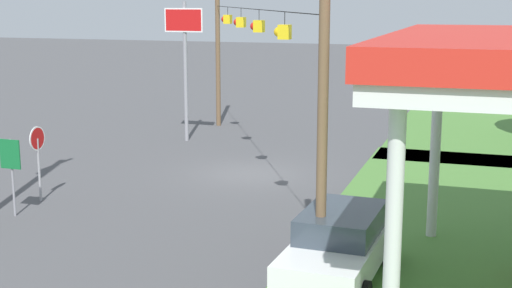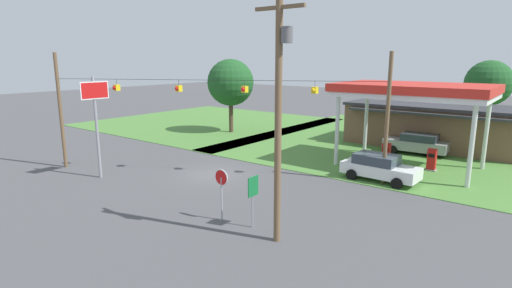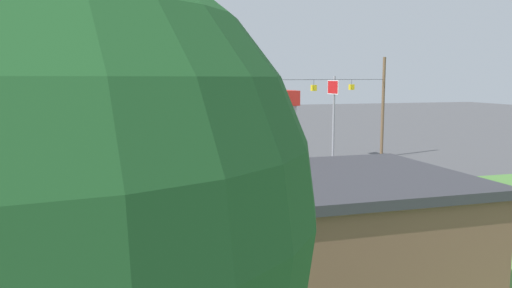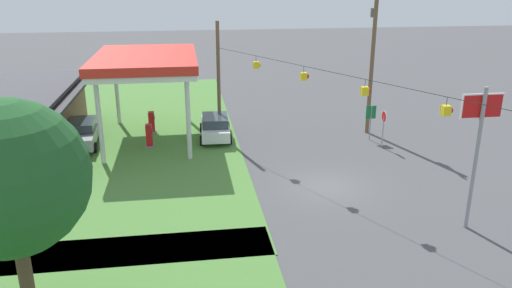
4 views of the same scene
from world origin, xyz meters
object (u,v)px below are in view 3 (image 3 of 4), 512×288
Objects in this scene: car_at_pumps_front at (157,188)px; fuel_pump_far at (117,217)px; car_at_pumps_rear at (191,242)px; route_sign at (169,143)px; stop_sign_overhead at (333,102)px; stop_sign_roadside at (192,141)px; utility_pole_main at (143,87)px; tree_behind_station at (50,215)px; gas_station_store at (202,252)px; fuel_pump_near at (195,211)px; gas_station_canopy at (154,103)px.

fuel_pump_far is at bearing 67.93° from car_at_pumps_front.
car_at_pumps_rear is 2.04× the size of route_sign.
fuel_pump_far is at bearing 41.87° from stop_sign_overhead.
utility_pole_main reaches higher than stop_sign_roadside.
stop_sign_overhead is 0.87× the size of tree_behind_station.
tree_behind_station is (6.17, 31.12, 3.39)m from stop_sign_roadside.
utility_pole_main is at bearing -2.43° from stop_sign_overhead.
tree_behind_station is at bearing 60.96° from stop_sign_overhead.
gas_station_store is 2.24× the size of stop_sign_overhead.
gas_station_store is 3.05× the size of car_at_pumps_front.
route_sign is at bearing -92.56° from fuel_pump_near.
gas_station_canopy is 15.97m from stop_sign_roadside.
car_at_pumps_rear is (-0.29, 8.81, 0.01)m from car_at_pumps_front.
car_at_pumps_front is at bearing -95.51° from gas_station_canopy.
utility_pole_main reaches higher than stop_sign_overhead.
gas_station_canopy is 0.98× the size of utility_pole_main.
gas_station_canopy is 15.30m from utility_pole_main.
fuel_pump_near is at bearing -103.41° from tree_behind_station.
gas_station_canopy is at bearing 44.76° from stop_sign_overhead.
gas_station_canopy reaches higher than stop_sign_roadside.
fuel_pump_near is 0.61× the size of stop_sign_roadside.
gas_station_store is 2.94× the size of car_at_pumps_rear.
stop_sign_overhead is 14.28m from utility_pole_main.
utility_pole_main reaches higher than route_sign.
car_at_pumps_rear is 0.48× the size of utility_pole_main.
stop_sign_overhead reaches higher than car_at_pumps_rear.
utility_pole_main is 31.46m from tree_behind_station.
utility_pole_main is at bearing -98.02° from fuel_pump_far.
stop_sign_overhead is at bearing -138.13° from fuel_pump_far.
fuel_pump_far is 0.32× the size of car_at_pumps_front.
stop_sign_roadside is 5.10m from utility_pole_main.
gas_station_store is at bearing 92.27° from car_at_pumps_front.
car_at_pumps_front is at bearing -108.13° from stop_sign_roadside.
fuel_pump_near is at bearing 47.96° from stop_sign_overhead.
fuel_pump_far is 22.31m from stop_sign_overhead.
fuel_pump_near is 3.14m from fuel_pump_far.
gas_station_store reaches higher than car_at_pumps_rear.
fuel_pump_far is 16.20m from utility_pole_main.
car_at_pumps_rear is at bearing -104.33° from tree_behind_station.
gas_station_canopy reaches higher than route_sign.
gas_station_store reaches higher than route_sign.
car_at_pumps_rear is 19.77m from stop_sign_roadside.
route_sign is (-0.66, -14.85, 0.99)m from fuel_pump_near.
gas_station_canopy is at bearing -104.58° from stop_sign_roadside.
route_sign is (-3.81, -14.85, 0.99)m from fuel_pump_far.
car_at_pumps_rear is at bearing 117.44° from fuel_pump_far.
fuel_pump_near is 4.55m from car_at_pumps_front.
stop_sign_overhead is (-16.37, -14.68, 3.76)m from fuel_pump_far.
gas_station_store is 9.44× the size of fuel_pump_far.
route_sign is at bearing -172.31° from stop_sign_roadside.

